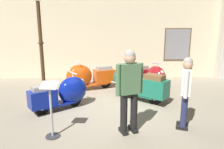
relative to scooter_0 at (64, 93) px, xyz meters
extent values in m
plane|color=gray|center=(1.23, -0.09, -0.43)|extent=(60.00, 60.00, 0.00)
cube|color=beige|center=(1.23, 3.61, 1.40)|extent=(18.00, 0.20, 3.66)
cube|color=brown|center=(4.15, 3.50, 0.98)|extent=(1.11, 0.03, 1.36)
cube|color=gray|center=(4.15, 3.48, 0.98)|extent=(1.03, 0.01, 1.28)
cylinder|color=black|center=(0.24, 0.17, -0.24)|extent=(0.35, 0.28, 0.38)
cylinder|color=silver|center=(0.24, 0.17, -0.24)|extent=(0.19, 0.17, 0.17)
cylinder|color=black|center=(-0.49, -0.36, -0.24)|extent=(0.35, 0.28, 0.38)
cylinder|color=silver|center=(-0.49, -0.36, -0.24)|extent=(0.19, 0.17, 0.17)
cube|color=navy|center=(-0.13, -0.09, -0.26)|extent=(0.94, 0.81, 0.05)
ellipsoid|color=navy|center=(0.20, 0.15, 0.03)|extent=(0.94, 0.87, 0.72)
cube|color=navy|center=(-0.46, -0.33, -0.03)|extent=(0.75, 0.69, 0.42)
cube|color=gray|center=(-0.46, -0.33, 0.24)|extent=(0.53, 0.48, 0.11)
sphere|color=silver|center=(0.42, 0.30, 0.23)|extent=(0.14, 0.14, 0.14)
cylinder|color=silver|center=(0.23, 0.16, 0.36)|extent=(0.04, 0.04, 0.27)
cylinder|color=silver|center=(0.23, 0.16, 0.50)|extent=(0.27, 0.36, 0.03)
cube|color=silver|center=(0.06, 0.34, -0.02)|extent=(0.53, 0.38, 0.02)
cylinder|color=black|center=(0.16, 1.55, -0.22)|extent=(0.42, 0.23, 0.42)
cylinder|color=silver|center=(0.16, 1.55, -0.22)|extent=(0.21, 0.16, 0.19)
cylinder|color=black|center=(1.08, 1.91, -0.22)|extent=(0.42, 0.23, 0.42)
cylinder|color=silver|center=(1.08, 1.91, -0.22)|extent=(0.21, 0.16, 0.19)
cube|color=#C6470F|center=(0.62, 1.73, -0.24)|extent=(1.06, 0.70, 0.05)
ellipsoid|color=#C6470F|center=(0.21, 1.57, 0.07)|extent=(1.01, 0.82, 0.79)
cube|color=#C6470F|center=(1.04, 1.89, 0.01)|extent=(0.81, 0.64, 0.46)
cube|color=gray|center=(1.04, 1.89, 0.30)|extent=(0.57, 0.45, 0.12)
sphere|color=silver|center=(-0.07, 1.47, 0.29)|extent=(0.16, 0.16, 0.16)
cylinder|color=silver|center=(0.18, 1.56, 0.44)|extent=(0.05, 0.05, 0.29)
cylinder|color=silver|center=(0.18, 1.56, 0.58)|extent=(0.19, 0.44, 0.03)
cylinder|color=black|center=(1.68, 0.94, -0.21)|extent=(0.39, 0.36, 0.44)
cylinder|color=silver|center=(1.68, 0.94, -0.21)|extent=(0.22, 0.21, 0.20)
cylinder|color=black|center=(2.47, 0.23, -0.21)|extent=(0.39, 0.36, 0.44)
cylinder|color=silver|center=(2.47, 0.23, -0.21)|extent=(0.22, 0.21, 0.20)
cube|color=#196B51|center=(2.07, 0.58, -0.23)|extent=(1.05, 1.00, 0.06)
ellipsoid|color=#196B51|center=(1.72, 0.90, 0.11)|extent=(1.08, 1.05, 0.84)
cube|color=#196B51|center=(2.43, 0.26, 0.04)|extent=(0.86, 0.84, 0.49)
cube|color=brown|center=(2.43, 0.26, 0.35)|extent=(0.60, 0.59, 0.13)
sphere|color=silver|center=(1.49, 1.11, 0.34)|extent=(0.17, 0.17, 0.17)
cylinder|color=silver|center=(1.70, 0.92, 0.50)|extent=(0.05, 0.05, 0.31)
cylinder|color=silver|center=(1.70, 0.92, 0.65)|extent=(0.35, 0.39, 0.04)
cube|color=silver|center=(1.53, 0.69, 0.05)|extent=(0.56, 0.51, 0.03)
cylinder|color=black|center=(2.81, 1.45, -0.23)|extent=(0.23, 0.39, 0.39)
cylinder|color=silver|center=(2.81, 1.45, -0.23)|extent=(0.16, 0.20, 0.18)
cylinder|color=black|center=(2.43, 2.31, -0.23)|extent=(0.23, 0.39, 0.39)
cylinder|color=silver|center=(2.43, 2.31, -0.23)|extent=(0.16, 0.20, 0.18)
cube|color=maroon|center=(2.62, 1.88, -0.25)|extent=(0.70, 1.00, 0.05)
ellipsoid|color=maroon|center=(2.79, 1.50, 0.05)|extent=(0.80, 0.97, 0.75)
cube|color=maroon|center=(2.45, 2.27, -0.02)|extent=(0.63, 0.77, 0.43)
cube|color=gray|center=(2.45, 2.27, 0.26)|extent=(0.44, 0.55, 0.12)
sphere|color=silver|center=(2.90, 1.24, 0.25)|extent=(0.15, 0.15, 0.15)
cylinder|color=silver|center=(2.80, 1.47, 0.39)|extent=(0.04, 0.04, 0.28)
cylinder|color=silver|center=(2.80, 1.47, 0.53)|extent=(0.41, 0.20, 0.03)
cube|color=silver|center=(3.02, 1.60, 0.00)|extent=(0.28, 0.61, 0.02)
cylinder|color=#472D19|center=(-0.86, 1.17, -0.34)|extent=(0.28, 0.28, 0.18)
cylinder|color=#472D19|center=(-0.86, 1.17, 1.08)|extent=(0.11, 0.11, 2.67)
torus|color=#472D19|center=(-0.86, 1.17, 1.22)|extent=(0.19, 0.19, 0.04)
cube|color=black|center=(1.65, -1.29, -0.39)|extent=(0.19, 0.28, 0.08)
cylinder|color=black|center=(1.65, -1.31, 0.07)|extent=(0.14, 0.14, 0.84)
cube|color=black|center=(1.43, -1.37, -0.39)|extent=(0.19, 0.28, 0.08)
cylinder|color=black|center=(1.44, -1.38, 0.07)|extent=(0.14, 0.14, 0.84)
cube|color=#4C724C|center=(1.55, -1.35, 0.70)|extent=(0.43, 0.32, 0.59)
cylinder|color=#4C724C|center=(1.77, -1.27, 0.69)|extent=(0.09, 0.09, 0.61)
cylinder|color=#4C724C|center=(1.32, -1.43, 0.69)|extent=(0.09, 0.09, 0.61)
sphere|color=tan|center=(1.55, -1.35, 1.11)|extent=(0.22, 0.22, 0.22)
sphere|color=gray|center=(1.55, -1.35, 1.16)|extent=(0.21, 0.21, 0.21)
cube|color=black|center=(2.76, -1.08, -0.39)|extent=(0.26, 0.18, 0.07)
cylinder|color=#23284C|center=(2.78, -1.08, 0.02)|extent=(0.13, 0.13, 0.75)
cube|color=black|center=(2.68, -1.26, -0.39)|extent=(0.26, 0.18, 0.07)
cylinder|color=#23284C|center=(2.70, -1.27, 0.02)|extent=(0.13, 0.13, 0.75)
cube|color=silver|center=(2.74, -1.18, 0.59)|extent=(0.30, 0.39, 0.53)
cylinder|color=silver|center=(2.82, -0.98, 0.58)|extent=(0.08, 0.08, 0.55)
cylinder|color=silver|center=(2.66, -1.38, 0.58)|extent=(0.08, 0.08, 0.55)
sphere|color=tan|center=(2.74, -1.18, 0.95)|extent=(0.20, 0.20, 0.20)
sphere|color=gray|center=(2.74, -1.18, 1.00)|extent=(0.19, 0.19, 0.19)
cylinder|color=#333338|center=(0.04, -1.47, -0.42)|extent=(0.28, 0.28, 0.02)
cylinder|color=#A5A5AD|center=(0.04, -1.47, 0.10)|extent=(0.04, 0.04, 1.01)
cube|color=silver|center=(0.04, -1.47, 0.62)|extent=(0.34, 0.25, 0.12)
camera|label=1|loc=(1.08, -5.19, 1.66)|focal=33.04mm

